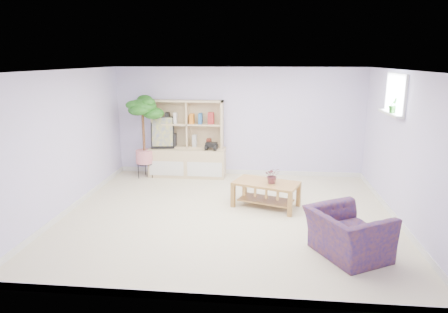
# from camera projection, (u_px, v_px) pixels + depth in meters

# --- Properties ---
(floor) EXTENTS (5.50, 5.00, 0.01)m
(floor) POSITION_uv_depth(u_px,v_px,m) (228.00, 215.00, 6.75)
(floor) COLOR #C8B98D
(floor) RESTS_ON ground
(ceiling) EXTENTS (5.50, 5.00, 0.01)m
(ceiling) POSITION_uv_depth(u_px,v_px,m) (229.00, 70.00, 6.18)
(ceiling) COLOR white
(ceiling) RESTS_ON walls
(walls) EXTENTS (5.51, 5.01, 2.40)m
(walls) POSITION_uv_depth(u_px,v_px,m) (228.00, 146.00, 6.46)
(walls) COLOR silver
(walls) RESTS_ON floor
(baseboard) EXTENTS (5.50, 5.00, 0.10)m
(baseboard) POSITION_uv_depth(u_px,v_px,m) (228.00, 212.00, 6.74)
(baseboard) COLOR silver
(baseboard) RESTS_ON floor
(window) EXTENTS (0.10, 0.98, 0.68)m
(window) POSITION_uv_depth(u_px,v_px,m) (396.00, 94.00, 6.58)
(window) COLOR white
(window) RESTS_ON walls
(window_sill) EXTENTS (0.14, 1.00, 0.04)m
(window_sill) POSITION_uv_depth(u_px,v_px,m) (391.00, 114.00, 6.67)
(window_sill) COLOR silver
(window_sill) RESTS_ON walls
(storage_unit) EXTENTS (1.69, 0.57, 1.69)m
(storage_unit) POSITION_uv_depth(u_px,v_px,m) (187.00, 139.00, 8.82)
(storage_unit) COLOR #D4B78F
(storage_unit) RESTS_ON floor
(poster) EXTENTS (0.52, 0.19, 0.70)m
(poster) POSITION_uv_depth(u_px,v_px,m) (163.00, 133.00, 8.79)
(poster) COLOR yellow
(poster) RESTS_ON storage_unit
(toy_truck) EXTENTS (0.38, 0.27, 0.19)m
(toy_truck) POSITION_uv_depth(u_px,v_px,m) (211.00, 146.00, 8.70)
(toy_truck) COLOR black
(toy_truck) RESTS_ON storage_unit
(coffee_table) EXTENTS (1.25, 0.95, 0.45)m
(coffee_table) POSITION_uv_depth(u_px,v_px,m) (266.00, 194.00, 7.08)
(coffee_table) COLOR olive
(coffee_table) RESTS_ON floor
(table_plant) EXTENTS (0.28, 0.25, 0.29)m
(table_plant) POSITION_uv_depth(u_px,v_px,m) (272.00, 175.00, 6.93)
(table_plant) COLOR #1C551A
(table_plant) RESTS_ON coffee_table
(floor_tree) EXTENTS (0.81, 0.81, 1.81)m
(floor_tree) POSITION_uv_depth(u_px,v_px,m) (144.00, 137.00, 8.68)
(floor_tree) COLOR #195410
(floor_tree) RESTS_ON floor
(armchair) EXTENTS (1.21, 1.26, 0.72)m
(armchair) POSITION_uv_depth(u_px,v_px,m) (348.00, 231.00, 5.28)
(armchair) COLOR navy
(armchair) RESTS_ON floor
(sill_plant) EXTENTS (0.17, 0.15, 0.26)m
(sill_plant) POSITION_uv_depth(u_px,v_px,m) (393.00, 105.00, 6.54)
(sill_plant) COLOR #195410
(sill_plant) RESTS_ON window_sill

